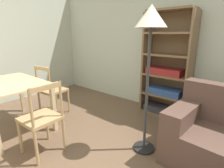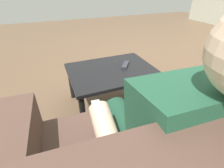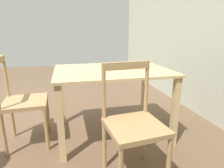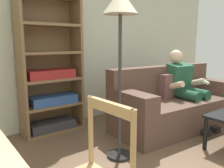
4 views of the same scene
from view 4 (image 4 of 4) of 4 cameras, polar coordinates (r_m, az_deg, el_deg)
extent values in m
cube|color=beige|center=(3.69, -11.28, 10.68)|extent=(6.77, 0.12, 2.61)
cube|color=brown|center=(3.62, 15.48, -6.93)|extent=(2.02, 0.93, 0.44)
cube|color=brown|center=(3.72, 12.25, 0.82)|extent=(1.98, 0.32, 0.47)
cube|color=brown|center=(2.95, 4.66, -3.91)|extent=(0.29, 0.83, 0.22)
cube|color=brown|center=(4.22, 23.42, -0.43)|extent=(0.29, 0.83, 0.22)
cube|color=brown|center=(3.63, 14.12, -0.36)|extent=(0.40, 0.14, 0.36)
cube|color=#23563D|center=(3.77, 15.91, 0.96)|extent=(0.42, 0.32, 0.53)
sphere|color=beige|center=(3.77, 15.47, 6.54)|extent=(0.21, 0.21, 0.21)
cylinder|color=#1C4530|center=(3.56, 17.81, -2.55)|extent=(0.18, 0.45, 0.15)
cylinder|color=beige|center=(3.50, 20.38, -7.77)|extent=(0.11, 0.11, 0.44)
cube|color=black|center=(3.52, 21.27, -10.82)|extent=(0.11, 0.25, 0.08)
cylinder|color=#1C4530|center=(3.73, 19.92, -2.10)|extent=(0.18, 0.45, 0.15)
cylinder|color=beige|center=(3.68, 22.42, -7.06)|extent=(0.11, 0.11, 0.44)
cube|color=black|center=(3.69, 23.27, -9.96)|extent=(0.11, 0.25, 0.08)
cylinder|color=beige|center=(3.50, 14.96, -0.43)|extent=(0.11, 0.36, 0.19)
cylinder|color=beige|center=(3.89, 19.85, 0.33)|extent=(0.11, 0.36, 0.19)
cube|color=white|center=(3.79, 21.82, 0.58)|extent=(0.05, 0.16, 0.08)
cylinder|color=black|center=(3.01, 22.07, -11.25)|extent=(0.05, 0.05, 0.39)
cube|color=brown|center=(3.18, -21.63, 3.38)|extent=(0.04, 0.36, 1.84)
cube|color=brown|center=(3.49, -8.71, 4.51)|extent=(0.04, 0.36, 1.84)
cube|color=brown|center=(3.47, -15.96, 4.21)|extent=(0.85, 0.02, 1.84)
cube|color=brown|center=(3.52, -14.20, -10.77)|extent=(0.77, 0.36, 0.04)
cube|color=brown|center=(3.41, -14.47, -4.97)|extent=(0.77, 0.36, 0.04)
cube|color=brown|center=(3.34, -14.75, 1.16)|extent=(0.77, 0.36, 0.04)
cube|color=brown|center=(3.30, -15.04, 7.49)|extent=(0.77, 0.36, 0.04)
cube|color=brown|center=(3.31, -15.34, 13.88)|extent=(0.77, 0.36, 0.04)
cube|color=#333338|center=(3.47, -14.58, -9.75)|extent=(0.64, 0.30, 0.12)
cube|color=#2D5193|center=(3.38, -14.29, -3.75)|extent=(0.64, 0.31, 0.12)
cube|color=maroon|center=(3.30, -14.94, 2.42)|extent=(0.64, 0.31, 0.12)
cylinder|color=tan|center=(1.50, -5.27, -11.67)|extent=(0.03, 0.03, 0.47)
cylinder|color=tan|center=(1.23, 5.24, -16.72)|extent=(0.03, 0.03, 0.47)
cube|color=tan|center=(1.29, -0.61, -5.74)|extent=(0.05, 0.38, 0.06)
cylinder|color=black|center=(2.72, 1.85, -17.09)|extent=(0.28, 0.28, 0.03)
cylinder|color=#333333|center=(2.46, 1.95, -1.26)|extent=(0.04, 0.04, 1.54)
cone|color=beige|center=(2.45, 2.08, 19.62)|extent=(0.36, 0.36, 0.24)
camera|label=1|loc=(2.52, 52.72, 11.04)|focal=28.21mm
camera|label=2|loc=(4.17, 16.96, 8.36)|focal=26.15mm
camera|label=3|loc=(2.96, -35.25, 6.50)|focal=30.33mm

